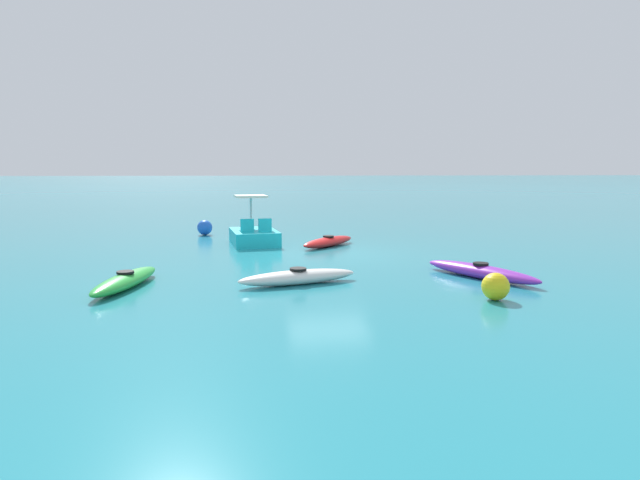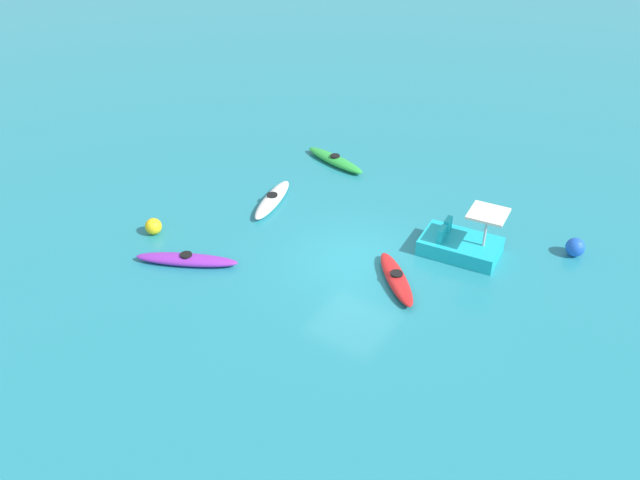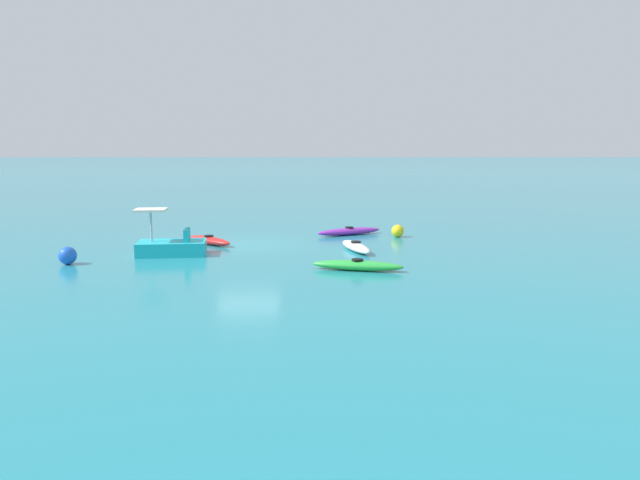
{
  "view_description": "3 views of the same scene",
  "coord_description": "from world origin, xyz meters",
  "px_view_note": "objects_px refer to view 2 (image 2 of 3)",
  "views": [
    {
      "loc": [
        2.67,
        15.78,
        2.53
      ],
      "look_at": [
        0.45,
        1.14,
        0.58
      ],
      "focal_mm": 29.46,
      "sensor_mm": 36.0,
      "label": 1
    },
    {
      "loc": [
        -14.84,
        -8.61,
        12.17
      ],
      "look_at": [
        -0.27,
        1.1,
        0.54
      ],
      "focal_mm": 38.31,
      "sensor_mm": 36.0,
      "label": 2
    },
    {
      "loc": [
        24.17,
        2.76,
        3.77
      ],
      "look_at": [
        1.41,
        2.88,
        0.42
      ],
      "focal_mm": 34.45,
      "sensor_mm": 36.0,
      "label": 3
    }
  ],
  "objects_px": {
    "kayak_green": "(335,160)",
    "kayak_purple": "(187,260)",
    "buoy_blue": "(575,247)",
    "pedal_boat_cyan": "(461,244)",
    "buoy_yellow": "(153,226)",
    "kayak_white": "(272,199)",
    "kayak_red": "(396,278)"
  },
  "relations": [
    {
      "from": "kayak_white",
      "to": "kayak_red",
      "type": "height_order",
      "value": "same"
    },
    {
      "from": "kayak_green",
      "to": "kayak_purple",
      "type": "xyz_separation_m",
      "value": [
        -8.14,
        0.17,
        -0.0
      ]
    },
    {
      "from": "buoy_blue",
      "to": "kayak_green",
      "type": "bearing_deg",
      "value": 83.55
    },
    {
      "from": "kayak_purple",
      "to": "buoy_blue",
      "type": "relative_size",
      "value": 5.19
    },
    {
      "from": "kayak_red",
      "to": "buoy_yellow",
      "type": "distance_m",
      "value": 8.12
    },
    {
      "from": "buoy_yellow",
      "to": "pedal_boat_cyan",
      "type": "bearing_deg",
      "value": -62.9
    },
    {
      "from": "kayak_red",
      "to": "buoy_blue",
      "type": "height_order",
      "value": "buoy_blue"
    },
    {
      "from": "kayak_green",
      "to": "buoy_blue",
      "type": "bearing_deg",
      "value": -96.45
    },
    {
      "from": "kayak_white",
      "to": "kayak_green",
      "type": "height_order",
      "value": "same"
    },
    {
      "from": "kayak_purple",
      "to": "buoy_blue",
      "type": "bearing_deg",
      "value": -54.0
    },
    {
      "from": "kayak_white",
      "to": "pedal_boat_cyan",
      "type": "height_order",
      "value": "pedal_boat_cyan"
    },
    {
      "from": "kayak_white",
      "to": "kayak_purple",
      "type": "bearing_deg",
      "value": -179.69
    },
    {
      "from": "kayak_purple",
      "to": "pedal_boat_cyan",
      "type": "relative_size",
      "value": 1.2
    },
    {
      "from": "buoy_yellow",
      "to": "buoy_blue",
      "type": "xyz_separation_m",
      "value": [
        6.38,
        -11.79,
        0.02
      ]
    },
    {
      "from": "kayak_purple",
      "to": "pedal_boat_cyan",
      "type": "xyz_separation_m",
      "value": [
        5.18,
        -6.72,
        0.17
      ]
    },
    {
      "from": "kayak_green",
      "to": "buoy_yellow",
      "type": "relative_size",
      "value": 5.44
    },
    {
      "from": "pedal_boat_cyan",
      "to": "buoy_blue",
      "type": "relative_size",
      "value": 4.34
    },
    {
      "from": "kayak_white",
      "to": "buoy_blue",
      "type": "height_order",
      "value": "buoy_blue"
    },
    {
      "from": "buoy_yellow",
      "to": "buoy_blue",
      "type": "height_order",
      "value": "buoy_blue"
    },
    {
      "from": "kayak_white",
      "to": "buoy_yellow",
      "type": "xyz_separation_m",
      "value": [
        -3.69,
        2.05,
        0.11
      ]
    },
    {
      "from": "buoy_yellow",
      "to": "kayak_green",
      "type": "bearing_deg",
      "value": -16.76
    },
    {
      "from": "kayak_purple",
      "to": "buoy_yellow",
      "type": "xyz_separation_m",
      "value": [
        0.68,
        2.08,
        0.11
      ]
    },
    {
      "from": "kayak_white",
      "to": "pedal_boat_cyan",
      "type": "relative_size",
      "value": 1.1
    },
    {
      "from": "kayak_green",
      "to": "kayak_purple",
      "type": "height_order",
      "value": "same"
    },
    {
      "from": "kayak_white",
      "to": "kayak_purple",
      "type": "xyz_separation_m",
      "value": [
        -4.37,
        -0.02,
        -0.0
      ]
    },
    {
      "from": "buoy_yellow",
      "to": "buoy_blue",
      "type": "bearing_deg",
      "value": -61.6
    },
    {
      "from": "kayak_white",
      "to": "buoy_yellow",
      "type": "height_order",
      "value": "buoy_yellow"
    },
    {
      "from": "pedal_boat_cyan",
      "to": "buoy_yellow",
      "type": "height_order",
      "value": "pedal_boat_cyan"
    },
    {
      "from": "kayak_white",
      "to": "kayak_green",
      "type": "bearing_deg",
      "value": -2.9
    },
    {
      "from": "pedal_boat_cyan",
      "to": "buoy_yellow",
      "type": "distance_m",
      "value": 9.88
    },
    {
      "from": "kayak_red",
      "to": "pedal_boat_cyan",
      "type": "relative_size",
      "value": 0.89
    },
    {
      "from": "kayak_green",
      "to": "pedal_boat_cyan",
      "type": "xyz_separation_m",
      "value": [
        -2.95,
        -6.55,
        0.17
      ]
    }
  ]
}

